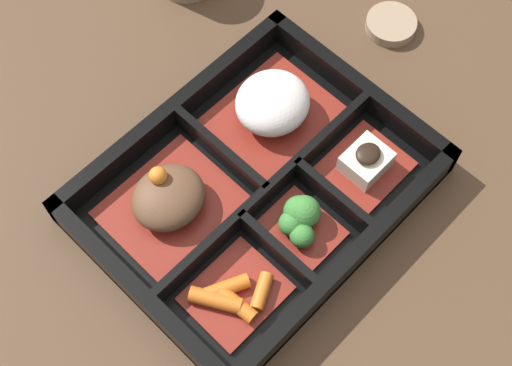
{
  "coord_description": "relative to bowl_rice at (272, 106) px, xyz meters",
  "views": [
    {
      "loc": [
        -0.21,
        -0.21,
        0.63
      ],
      "look_at": [
        0.0,
        0.0,
        0.03
      ],
      "focal_mm": 50.0,
      "sensor_mm": 36.0,
      "label": 1
    }
  ],
  "objects": [
    {
      "name": "bowl_greens",
      "position": [
        -0.07,
        -0.1,
        -0.01
      ],
      "size": [
        0.06,
        0.07,
        0.04
      ],
      "color": "maroon",
      "rests_on": "bento_base"
    },
    {
      "name": "bento_base",
      "position": [
        -0.07,
        -0.05,
        -0.03
      ],
      "size": [
        0.31,
        0.24,
        0.01
      ],
      "color": "black",
      "rests_on": "ground_plane"
    },
    {
      "name": "bowl_tofu",
      "position": [
        0.02,
        -0.1,
        -0.01
      ],
      "size": [
        0.08,
        0.07,
        0.04
      ],
      "color": "maroon",
      "rests_on": "bento_base"
    },
    {
      "name": "sauce_dish",
      "position": [
        0.18,
        -0.01,
        -0.03
      ],
      "size": [
        0.06,
        0.06,
        0.01
      ],
      "color": "gray",
      "rests_on": "ground_plane"
    },
    {
      "name": "ground_plane",
      "position": [
        -0.07,
        -0.05,
        -0.03
      ],
      "size": [
        3.0,
        3.0,
        0.0
      ],
      "primitive_type": "plane",
      "color": "#4C3523"
    },
    {
      "name": "bento_rim",
      "position": [
        -0.07,
        -0.05,
        -0.01
      ],
      "size": [
        0.31,
        0.24,
        0.04
      ],
      "color": "black",
      "rests_on": "ground_plane"
    },
    {
      "name": "bowl_rice",
      "position": [
        0.0,
        0.0,
        0.0
      ],
      "size": [
        0.12,
        0.1,
        0.05
      ],
      "color": "maroon",
      "rests_on": "bento_base"
    },
    {
      "name": "bowl_carrots",
      "position": [
        -0.16,
        -0.11,
        -0.01
      ],
      "size": [
        0.08,
        0.07,
        0.02
      ],
      "color": "maroon",
      "rests_on": "bento_base"
    },
    {
      "name": "bowl_stew",
      "position": [
        -0.14,
        0.0,
        -0.01
      ],
      "size": [
        0.12,
        0.1,
        0.05
      ],
      "color": "maroon",
      "rests_on": "bento_base"
    }
  ]
}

